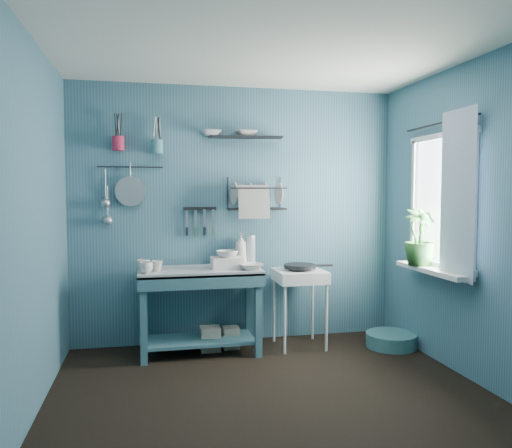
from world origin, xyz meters
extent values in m
plane|color=black|center=(0.00, 0.00, 0.00)|extent=(3.20, 3.20, 0.00)
plane|color=silver|center=(0.00, 0.00, 2.50)|extent=(3.20, 3.20, 0.00)
plane|color=#375F70|center=(0.00, 1.50, 1.25)|extent=(3.20, 0.00, 3.20)
plane|color=#375F70|center=(0.00, -1.50, 1.25)|extent=(3.20, 0.00, 3.20)
plane|color=#375F70|center=(-1.60, 0.00, 1.25)|extent=(0.00, 3.00, 3.00)
plane|color=#375F70|center=(1.60, 0.00, 1.25)|extent=(0.00, 3.00, 3.00)
cube|color=#356370|center=(-0.41, 1.16, 0.39)|extent=(1.14, 0.63, 0.78)
imported|color=beige|center=(-0.89, 1.00, 0.83)|extent=(0.12, 0.12, 0.10)
imported|color=beige|center=(-0.79, 1.10, 0.83)|extent=(0.14, 0.14, 0.09)
imported|color=beige|center=(-0.91, 1.16, 0.83)|extent=(0.17, 0.17, 0.10)
cube|color=silver|center=(-0.16, 1.14, 0.83)|extent=(0.28, 0.22, 0.10)
imported|color=beige|center=(-0.16, 1.14, 0.91)|extent=(0.20, 0.19, 0.06)
imported|color=silver|center=(0.01, 1.36, 0.93)|extent=(0.12, 0.12, 0.30)
cylinder|color=#ACB6C0|center=(0.11, 1.38, 0.92)|extent=(0.09, 0.09, 0.28)
imported|color=beige|center=(0.04, 1.01, 0.81)|extent=(0.22, 0.22, 0.05)
cube|color=white|center=(0.54, 1.16, 0.37)|extent=(0.53, 0.53, 0.74)
cylinder|color=black|center=(0.54, 1.16, 0.77)|extent=(0.30, 0.30, 0.03)
cube|color=black|center=(-0.37, 1.47, 1.32)|extent=(0.32, 0.05, 0.03)
cube|color=black|center=(0.17, 1.37, 1.46)|extent=(0.57, 0.30, 0.32)
cube|color=black|center=(0.07, 1.40, 2.01)|extent=(0.72, 0.27, 0.01)
imported|color=beige|center=(-0.27, 1.40, 2.05)|extent=(0.21, 0.21, 0.05)
imported|color=beige|center=(0.07, 1.40, 2.04)|extent=(0.23, 0.23, 0.05)
cylinder|color=#AE203E|center=(-1.12, 1.42, 1.92)|extent=(0.11, 0.11, 0.13)
cylinder|color=teal|center=(-0.77, 1.42, 1.90)|extent=(0.11, 0.11, 0.13)
cylinder|color=#A0A1A8|center=(-1.02, 1.45, 1.48)|extent=(0.28, 0.03, 0.28)
cylinder|color=#A0A1A8|center=(-1.25, 1.46, 1.54)|extent=(0.01, 0.01, 0.30)
cylinder|color=#A0A1A8|center=(-1.23, 1.46, 1.38)|extent=(0.01, 0.01, 0.30)
cylinder|color=black|center=(-1.02, 1.47, 1.71)|extent=(0.60, 0.01, 0.01)
plane|color=white|center=(1.59, 0.45, 1.40)|extent=(0.00, 1.10, 1.10)
cube|color=white|center=(1.50, 0.45, 0.81)|extent=(0.16, 0.95, 0.04)
plane|color=white|center=(1.52, 0.15, 1.45)|extent=(0.00, 1.35, 1.35)
cylinder|color=black|center=(1.54, 0.45, 2.05)|extent=(0.02, 1.05, 0.02)
imported|color=#265923|center=(1.47, 0.61, 1.08)|extent=(0.28, 0.28, 0.50)
cube|color=gray|center=(-0.31, 1.21, 0.11)|extent=(0.18, 0.18, 0.22)
cube|color=gray|center=(-0.11, 1.24, 0.10)|extent=(0.15, 0.15, 0.20)
cylinder|color=#3E767B|center=(1.39, 0.95, 0.07)|extent=(0.48, 0.48, 0.13)
camera|label=1|loc=(-0.86, -3.36, 1.47)|focal=35.00mm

